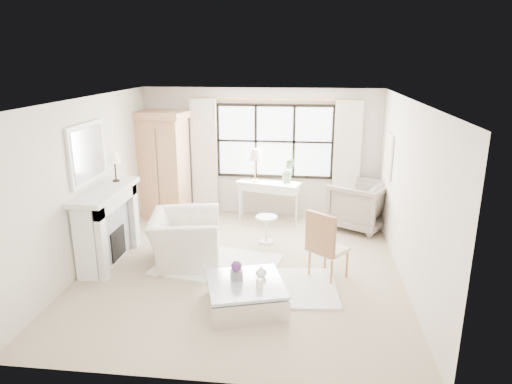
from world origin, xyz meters
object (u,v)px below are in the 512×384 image
armoire (162,164)px  club_armchair (185,238)px  coffee_table (246,295)px  console_table (268,200)px

armoire → club_armchair: 2.55m
coffee_table → console_table: bearing=73.3°
armoire → console_table: (2.24, 0.08, -0.74)m
armoire → club_armchair: armoire is taller
club_armchair → coffee_table: 1.82m
club_armchair → coffee_table: size_ratio=1.01×
coffee_table → club_armchair: bearing=114.6°
armoire → console_table: 2.36m
console_table → coffee_table: (0.01, -3.63, -0.22)m
club_armchair → coffee_table: club_armchair is taller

